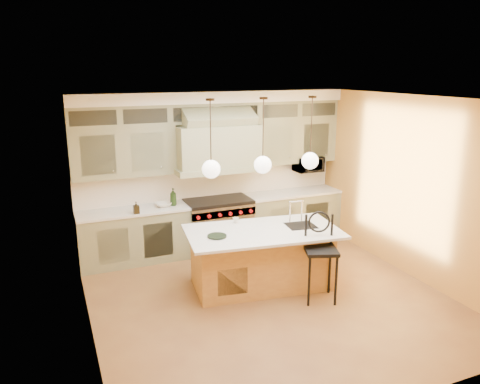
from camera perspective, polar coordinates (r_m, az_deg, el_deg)
name	(u,v)px	position (r m, az deg, el deg)	size (l,w,h in m)	color
floor	(269,298)	(7.09, 3.52, -12.80)	(5.00, 5.00, 0.00)	brown
ceiling	(272,99)	(6.30, 3.95, 11.28)	(5.00, 5.00, 0.00)	white
wall_back	(211,170)	(8.79, -3.53, 2.74)	(5.00, 5.00, 0.00)	#BF8434
wall_front	(391,274)	(4.59, 17.91, -9.54)	(5.00, 5.00, 0.00)	#BF8434
wall_left	(83,227)	(5.92, -18.57, -4.04)	(5.00, 5.00, 0.00)	#BF8434
wall_right	(411,187)	(7.95, 20.09, 0.56)	(5.00, 5.00, 0.00)	#BF8434
back_cabinetry	(216,174)	(8.55, -2.94, 2.27)	(5.00, 0.77, 2.90)	gray
range	(218,224)	(8.72, -2.66, -3.92)	(1.20, 0.74, 0.96)	silver
kitchen_island	(262,257)	(7.29, 2.69, -7.88)	(2.44, 1.51, 1.35)	#A5703A
counter_stool	(320,251)	(6.88, 9.77, -7.08)	(0.58, 0.58, 1.29)	black
microwave	(308,164)	(9.38, 8.32, 3.39)	(0.54, 0.37, 0.30)	black
oil_bottle_a	(173,197)	(8.32, -8.15, -0.59)	(0.12, 0.12, 0.31)	black
oil_bottle_b	(136,208)	(7.98, -12.54, -1.88)	(0.09, 0.09, 0.20)	black
fruit_bowl	(164,205)	(8.31, -9.30, -1.53)	(0.28, 0.28, 0.07)	silver
cup	(236,220)	(7.40, -0.51, -3.47)	(0.09, 0.09, 0.09)	silver
pendant_left	(211,167)	(6.56, -3.54, 3.05)	(0.26, 0.26, 1.11)	#2D2319
pendant_center	(263,163)	(6.86, 2.79, 3.58)	(0.26, 0.26, 1.11)	#2D2319
pendant_right	(310,159)	(7.24, 8.54, 4.02)	(0.26, 0.26, 1.11)	#2D2319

